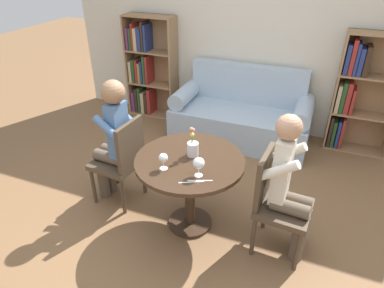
# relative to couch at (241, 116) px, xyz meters

# --- Properties ---
(ground_plane) EXTENTS (16.00, 16.00, 0.00)m
(ground_plane) POSITION_rel_couch_xyz_m (0.00, -1.78, -0.31)
(ground_plane) COLOR brown
(back_wall) EXTENTS (5.20, 0.05, 2.70)m
(back_wall) POSITION_rel_couch_xyz_m (0.00, 0.42, 1.04)
(back_wall) COLOR beige
(back_wall) RESTS_ON ground_plane
(round_table) EXTENTS (0.93, 0.93, 0.71)m
(round_table) POSITION_rel_couch_xyz_m (0.00, -1.78, 0.26)
(round_table) COLOR #382619
(round_table) RESTS_ON ground_plane
(couch) EXTENTS (1.74, 0.80, 0.92)m
(couch) POSITION_rel_couch_xyz_m (0.00, 0.00, 0.00)
(couch) COLOR #9EB2C6
(couch) RESTS_ON ground_plane
(bookshelf_left) EXTENTS (0.72, 0.28, 1.44)m
(bookshelf_left) POSITION_rel_couch_xyz_m (-1.50, 0.26, 0.37)
(bookshelf_left) COLOR #93704C
(bookshelf_left) RESTS_ON ground_plane
(bookshelf_right) EXTENTS (0.72, 0.28, 1.44)m
(bookshelf_right) POSITION_rel_couch_xyz_m (1.32, 0.27, 0.42)
(bookshelf_right) COLOR #93704C
(bookshelf_right) RESTS_ON ground_plane
(chair_left) EXTENTS (0.45, 0.45, 0.90)m
(chair_left) POSITION_rel_couch_xyz_m (-0.73, -1.70, 0.18)
(chair_left) COLOR #473828
(chair_left) RESTS_ON ground_plane
(chair_right) EXTENTS (0.45, 0.45, 0.90)m
(chair_right) POSITION_rel_couch_xyz_m (0.73, -1.76, 0.18)
(chair_right) COLOR #473828
(chair_right) RESTS_ON ground_plane
(person_left) EXTENTS (0.44, 0.36, 1.27)m
(person_left) POSITION_rel_couch_xyz_m (-0.82, -1.69, 0.38)
(person_left) COLOR brown
(person_left) RESTS_ON ground_plane
(person_right) EXTENTS (0.43, 0.36, 1.25)m
(person_right) POSITION_rel_couch_xyz_m (0.82, -1.77, 0.34)
(person_right) COLOR brown
(person_right) RESTS_ON ground_plane
(wine_glass_left) EXTENTS (0.07, 0.07, 0.14)m
(wine_glass_left) POSITION_rel_couch_xyz_m (-0.14, -1.99, 0.50)
(wine_glass_left) COLOR white
(wine_glass_left) RESTS_ON round_table
(wine_glass_right) EXTENTS (0.09, 0.09, 0.16)m
(wine_glass_right) POSITION_rel_couch_xyz_m (0.15, -1.97, 0.52)
(wine_glass_right) COLOR white
(wine_glass_right) RESTS_ON round_table
(flower_vase) EXTENTS (0.10, 0.10, 0.27)m
(flower_vase) POSITION_rel_couch_xyz_m (-0.00, -1.72, 0.48)
(flower_vase) COLOR silver
(flower_vase) RESTS_ON round_table
(knife_left_setting) EXTENTS (0.18, 0.08, 0.00)m
(knife_left_setting) POSITION_rel_couch_xyz_m (0.19, -2.03, 0.41)
(knife_left_setting) COLOR silver
(knife_left_setting) RESTS_ON round_table
(fork_left_setting) EXTENTS (0.17, 0.10, 0.00)m
(fork_left_setting) POSITION_rel_couch_xyz_m (0.13, -2.07, 0.41)
(fork_left_setting) COLOR silver
(fork_left_setting) RESTS_ON round_table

